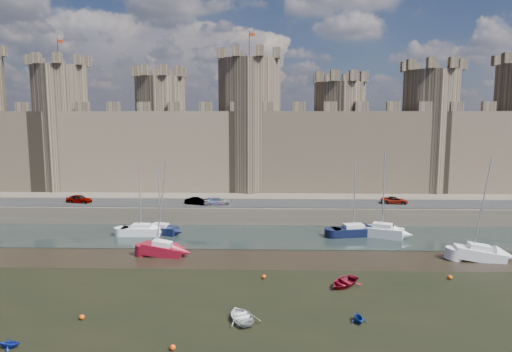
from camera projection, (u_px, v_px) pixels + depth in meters
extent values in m
plane|color=black|center=(198.00, 316.00, 35.77)|extent=(160.00, 160.00, 0.00)
cube|color=black|center=(226.00, 236.00, 59.56)|extent=(160.00, 12.00, 0.08)
cube|color=#4C443A|center=(242.00, 186.00, 95.09)|extent=(160.00, 60.00, 2.50)
cube|color=black|center=(232.00, 203.00, 69.15)|extent=(160.00, 7.00, 0.10)
cube|color=#42382B|center=(238.00, 151.00, 82.14)|extent=(100.00, 9.00, 14.00)
cylinder|color=#42382B|center=(62.00, 128.00, 82.53)|extent=(10.00, 10.00, 22.00)
cylinder|color=black|center=(58.00, 52.00, 80.81)|extent=(0.10, 0.10, 5.00)
cube|color=#A53416|center=(60.00, 41.00, 80.56)|extent=(1.00, 0.03, 0.60)
cylinder|color=#42382B|center=(161.00, 134.00, 82.15)|extent=(9.00, 9.00, 20.00)
cylinder|color=#42382B|center=(249.00, 126.00, 81.51)|extent=(11.00, 11.00, 23.00)
cylinder|color=black|center=(249.00, 45.00, 79.72)|extent=(0.10, 0.10, 5.00)
cube|color=#A53416|center=(252.00, 35.00, 79.47)|extent=(1.00, 0.03, 0.60)
cylinder|color=#42382B|center=(339.00, 137.00, 81.31)|extent=(9.00, 9.00, 19.00)
cylinder|color=#42382B|center=(430.00, 131.00, 80.73)|extent=(10.00, 10.00, 21.00)
imported|color=gray|center=(79.00, 199.00, 69.23)|extent=(4.11, 2.32, 1.32)
imported|color=gray|center=(197.00, 201.00, 67.81)|extent=(3.67, 2.13, 1.14)
imported|color=gray|center=(217.00, 201.00, 67.64)|extent=(4.48, 2.85, 1.21)
imported|color=gray|center=(395.00, 200.00, 68.53)|extent=(4.19, 2.37, 1.10)
cube|color=silver|center=(141.00, 231.00, 59.87)|extent=(5.15, 2.10, 1.04)
cube|color=silver|center=(141.00, 226.00, 59.77)|extent=(2.30, 1.44, 0.47)
cylinder|color=silver|center=(140.00, 195.00, 59.26)|extent=(0.14, 0.14, 8.52)
cube|color=black|center=(160.00, 230.00, 60.44)|extent=(4.84, 2.88, 0.99)
cube|color=silver|center=(160.00, 225.00, 60.35)|extent=(2.27, 1.71, 0.45)
cylinder|color=silver|center=(159.00, 197.00, 59.86)|extent=(0.14, 0.14, 8.10)
cube|color=silver|center=(382.00, 232.00, 58.96)|extent=(5.68, 3.98, 1.25)
cube|color=silver|center=(382.00, 225.00, 58.84)|extent=(2.73, 2.25, 0.57)
cylinder|color=silver|center=(384.00, 189.00, 58.23)|extent=(0.14, 0.14, 10.19)
cube|color=black|center=(353.00, 232.00, 59.56)|extent=(5.95, 3.25, 1.08)
cube|color=silver|center=(354.00, 226.00, 59.46)|extent=(2.75, 1.99, 0.49)
cylinder|color=silver|center=(354.00, 195.00, 58.93)|extent=(0.14, 0.14, 8.80)
cube|color=maroon|center=(163.00, 251.00, 51.20)|extent=(4.79, 2.30, 1.18)
cube|color=silver|center=(162.00, 243.00, 51.09)|extent=(2.18, 1.48, 0.53)
cylinder|color=silver|center=(161.00, 203.00, 50.51)|extent=(0.14, 0.14, 9.62)
cube|color=silver|center=(479.00, 255.00, 49.61)|extent=(5.38, 2.66, 1.21)
cube|color=silver|center=(480.00, 247.00, 49.49)|extent=(2.46, 1.69, 0.55)
cylinder|color=silver|center=(482.00, 205.00, 48.89)|extent=(0.14, 0.14, 9.93)
imported|color=navy|center=(9.00, 343.00, 30.70)|extent=(1.56, 1.40, 0.74)
imported|color=silver|center=(242.00, 316.00, 34.90)|extent=(3.45, 3.98, 0.69)
imported|color=maroon|center=(344.00, 283.00, 41.90)|extent=(4.06, 4.06, 0.69)
imported|color=navy|center=(358.00, 317.00, 34.57)|extent=(1.50, 1.67, 0.78)
sphere|color=#FF4A0B|center=(264.00, 277.00, 43.98)|extent=(0.41, 0.41, 0.41)
sphere|color=#FD430B|center=(173.00, 347.00, 30.46)|extent=(0.40, 0.40, 0.40)
sphere|color=#FF5B0B|center=(450.00, 277.00, 43.83)|extent=(0.40, 0.40, 0.40)
sphere|color=#F84F0B|center=(82.00, 317.00, 35.07)|extent=(0.40, 0.40, 0.40)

